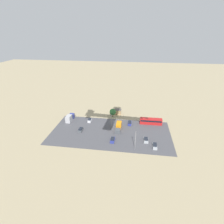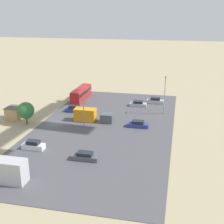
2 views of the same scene
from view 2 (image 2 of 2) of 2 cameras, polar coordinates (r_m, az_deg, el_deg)
ground_plane at (r=70.70m, az=-10.64°, el=-2.17°), size 400.00×400.00×0.00m
parking_lot_surface at (r=67.15m, az=-1.42°, el=-2.93°), size 58.69×29.03×0.08m
shed_building at (r=75.82m, az=-17.38°, el=-0.15°), size 3.81×3.49×2.85m
bus at (r=88.24m, az=-5.65°, el=3.43°), size 11.67×2.63×3.22m
parked_car_0 at (r=85.07m, az=7.92°, el=2.04°), size 1.84×4.47×1.62m
parked_car_1 at (r=53.45m, az=-4.95°, el=-8.11°), size 1.80×4.59×1.41m
parked_car_2 at (r=77.74m, az=-6.86°, el=0.51°), size 1.79×4.58×1.63m
parked_car_3 at (r=58.85m, az=-14.17°, el=-5.94°), size 1.71×4.08×1.65m
parked_car_4 at (r=67.57m, az=4.76°, el=-2.26°), size 1.86×4.53×1.46m
parked_car_5 at (r=82.04m, az=4.82°, el=1.49°), size 1.97×4.34×1.46m
parked_truck_0 at (r=49.34m, az=-19.30°, el=-10.18°), size 2.53×8.14×3.57m
parked_truck_1 at (r=70.90m, az=-3.81°, el=-0.64°), size 2.54×8.92×2.83m
tree_near_shed at (r=71.08m, az=-15.48°, el=0.26°), size 3.73×3.73×5.02m
light_pole_lot_centre at (r=75.53m, az=9.62°, el=3.30°), size 0.90×0.28×9.21m
light_pole_lot_edge at (r=66.66m, az=-5.24°, el=0.67°), size 0.90×0.28×7.49m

